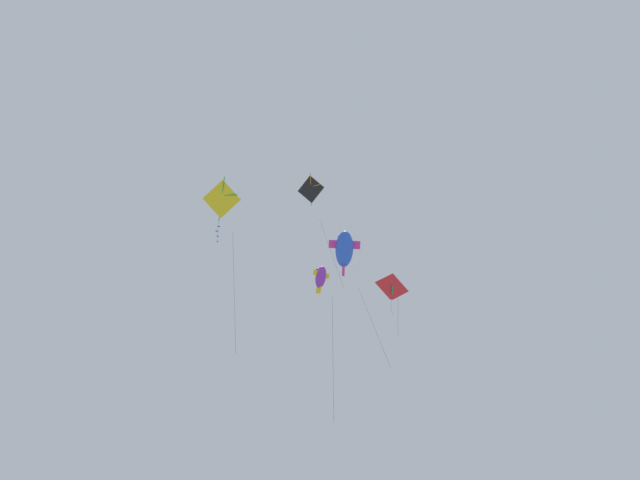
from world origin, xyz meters
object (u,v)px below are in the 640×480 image
(kite_diamond_upper_right, at_px, (222,200))
(kite_fish_far_centre, at_px, (344,249))
(kite_fish_near_left, at_px, (321,277))
(kite_diamond_highest, at_px, (311,190))
(kite_delta_low_drifter, at_px, (392,288))

(kite_diamond_upper_right, height_order, kite_fish_far_centre, kite_diamond_upper_right)
(kite_fish_near_left, distance_m, kite_diamond_highest, 10.50)
(kite_delta_low_drifter, bearing_deg, kite_diamond_upper_right, -170.79)
(kite_diamond_upper_right, xyz_separation_m, kite_delta_low_drifter, (-14.63, 4.66, -1.56))
(kite_diamond_upper_right, distance_m, kite_diamond_highest, 8.34)
(kite_fish_near_left, height_order, kite_fish_far_centre, kite_fish_far_centre)
(kite_fish_near_left, distance_m, kite_delta_low_drifter, 12.56)
(kite_delta_low_drifter, xyz_separation_m, kite_diamond_highest, (7.45, -2.58, 5.25))
(kite_fish_near_left, height_order, kite_diamond_highest, kite_diamond_highest)
(kite_fish_far_centre, relative_size, kite_diamond_highest, 0.86)
(kite_fish_near_left, relative_size, kite_fish_far_centre, 1.21)
(kite_delta_low_drifter, bearing_deg, kite_fish_near_left, -149.71)
(kite_fish_far_centre, distance_m, kite_diamond_highest, 13.14)
(kite_delta_low_drifter, relative_size, kite_diamond_highest, 0.55)
(kite_diamond_upper_right, bearing_deg, kite_diamond_highest, 28.37)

